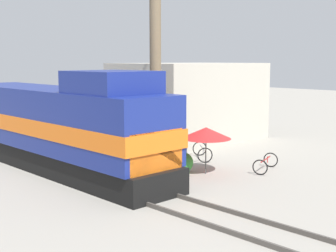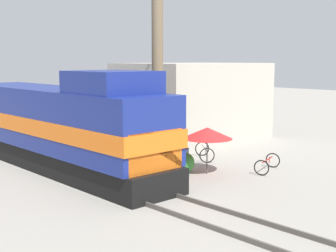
# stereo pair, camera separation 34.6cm
# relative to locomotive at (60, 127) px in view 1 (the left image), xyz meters

# --- Properties ---
(ground_plane) EXTENTS (120.00, 120.00, 0.00)m
(ground_plane) POSITION_rel_locomotive_xyz_m (0.00, -3.36, -1.94)
(ground_plane) COLOR gray
(rail_near) EXTENTS (0.08, 34.40, 0.15)m
(rail_near) POSITION_rel_locomotive_xyz_m (-0.72, -3.36, -1.86)
(rail_near) COLOR #4C4742
(rail_near) RESTS_ON ground_plane
(rail_far) EXTENTS (0.08, 34.40, 0.15)m
(rail_far) POSITION_rel_locomotive_xyz_m (0.72, -3.36, -1.86)
(rail_far) COLOR #4C4742
(rail_far) RESTS_ON ground_plane
(locomotive) EXTENTS (2.91, 14.11, 4.46)m
(locomotive) POSITION_rel_locomotive_xyz_m (0.00, 0.00, 0.00)
(locomotive) COLOR black
(locomotive) RESTS_ON ground_plane
(utility_pole) EXTENTS (1.80, 0.53, 9.04)m
(utility_pole) POSITION_rel_locomotive_xyz_m (4.07, -1.82, 2.62)
(utility_pole) COLOR #726047
(utility_pole) RESTS_ON ground_plane
(vendor_umbrella) EXTENTS (2.15, 2.15, 2.02)m
(vendor_umbrella) POSITION_rel_locomotive_xyz_m (4.09, -5.00, -0.16)
(vendor_umbrella) COLOR #4C4C4C
(vendor_umbrella) RESTS_ON ground_plane
(billboard_sign) EXTENTS (1.85, 0.12, 3.30)m
(billboard_sign) POSITION_rel_locomotive_xyz_m (4.14, 2.62, 0.47)
(billboard_sign) COLOR #595959
(billboard_sign) RESTS_ON ground_plane
(shrub_cluster) EXTENTS (0.90, 0.90, 0.90)m
(shrub_cluster) POSITION_rel_locomotive_xyz_m (3.53, -4.18, -1.49)
(shrub_cluster) COLOR #388C38
(shrub_cluster) RESTS_ON ground_plane
(person_bystander) EXTENTS (0.34, 0.34, 1.65)m
(person_bystander) POSITION_rel_locomotive_xyz_m (4.79, -2.96, -1.05)
(person_bystander) COLOR #2D3347
(person_bystander) RESTS_ON ground_plane
(bicycle) EXTENTS (1.65, 1.81, 0.73)m
(bicycle) POSITION_rel_locomotive_xyz_m (6.22, -2.88, -1.56)
(bicycle) COLOR black
(bicycle) RESTS_ON ground_plane
(bicycle_spare) EXTENTS (1.87, 1.20, 0.67)m
(bicycle_spare) POSITION_rel_locomotive_xyz_m (6.39, -6.48, -1.59)
(bicycle_spare) COLOR black
(bicycle_spare) RESTS_ON ground_plane
(building_block_distant) EXTENTS (8.39, 5.88, 4.67)m
(building_block_distant) POSITION_rel_locomotive_xyz_m (9.86, 1.53, 0.40)
(building_block_distant) COLOR #B7B2A3
(building_block_distant) RESTS_ON ground_plane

